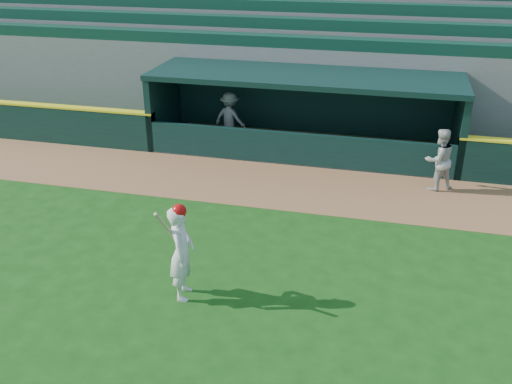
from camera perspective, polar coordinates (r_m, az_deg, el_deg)
ground at (r=11.45m, az=-1.95°, el=-9.21°), size 120.00×120.00×0.00m
warning_track at (r=15.63m, az=2.91°, el=0.63°), size 40.00×3.00×0.01m
dugout_player_front at (r=15.87m, az=17.85°, el=3.10°), size 1.04×0.98×1.70m
dugout_player_inside at (r=18.60m, az=-2.62°, el=7.40°), size 1.21×0.88×1.68m
dugout at (r=18.04m, az=4.95°, el=8.49°), size 9.40×2.80×2.46m
stands at (r=22.21m, az=7.14°, el=14.24°), size 34.50×6.26×7.56m
batter_at_plate at (r=10.70m, az=-7.46°, el=-5.92°), size 0.59×0.84×1.96m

